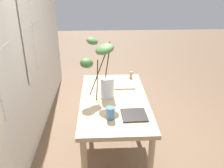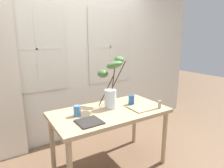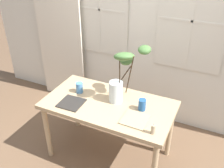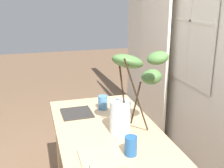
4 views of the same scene
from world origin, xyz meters
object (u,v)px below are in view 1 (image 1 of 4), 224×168
object	(u,v)px
drinking_glass_blue_left	(110,113)
dining_table	(114,106)
pillar_candle	(131,75)
plate_square_left	(134,115)
plate_square_right	(124,85)
vase_with_branches	(102,70)
drinking_glass_blue_right	(109,81)

from	to	relation	value
drinking_glass_blue_left	dining_table	bearing A→B (deg)	-8.25
pillar_candle	plate_square_left	bearing A→B (deg)	175.17
drinking_glass_blue_left	plate_square_right	xyz separation A→B (m)	(0.75, -0.20, -0.05)
plate_square_right	plate_square_left	bearing A→B (deg)	-177.40
vase_with_branches	plate_square_left	bearing A→B (deg)	-146.36
dining_table	plate_square_left	distance (m)	0.41
vase_with_branches	drinking_glass_blue_left	bearing A→B (deg)	-171.87
dining_table	plate_square_right	bearing A→B (deg)	-21.75
dining_table	drinking_glass_blue_right	size ratio (longest dim) A/B	11.41
plate_square_left	vase_with_branches	bearing A→B (deg)	33.64
dining_table	plate_square_left	size ratio (longest dim) A/B	5.65
drinking_glass_blue_right	plate_square_left	world-z (taller)	drinking_glass_blue_right
plate_square_left	pillar_candle	bearing A→B (deg)	-4.83
dining_table	pillar_candle	distance (m)	0.64
vase_with_branches	drinking_glass_blue_right	world-z (taller)	vase_with_branches
dining_table	plate_square_left	world-z (taller)	plate_square_left
vase_with_branches	pillar_candle	size ratio (longest dim) A/B	5.95
dining_table	drinking_glass_blue_right	bearing A→B (deg)	7.18
vase_with_branches	plate_square_right	size ratio (longest dim) A/B	2.54
dining_table	plate_square_left	xyz separation A→B (m)	(-0.36, -0.17, 0.09)
drinking_glass_blue_left	pillar_candle	size ratio (longest dim) A/B	1.12
dining_table	drinking_glass_blue_left	world-z (taller)	drinking_glass_blue_left
plate_square_right	drinking_glass_blue_left	bearing A→B (deg)	165.13
vase_with_branches	drinking_glass_blue_right	size ratio (longest dim) A/B	5.24
drinking_glass_blue_right	plate_square_left	xyz separation A→B (m)	(-0.71, -0.22, -0.05)
dining_table	drinking_glass_blue_right	world-z (taller)	drinking_glass_blue_right
drinking_glass_blue_right	plate_square_left	distance (m)	0.75
pillar_candle	drinking_glass_blue_left	bearing A→B (deg)	162.17
dining_table	vase_with_branches	size ratio (longest dim) A/B	2.18
plate_square_left	plate_square_right	bearing A→B (deg)	2.60
vase_with_branches	plate_square_left	xyz separation A→B (m)	(-0.45, -0.30, -0.30)
vase_with_branches	drinking_glass_blue_right	bearing A→B (deg)	-17.54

